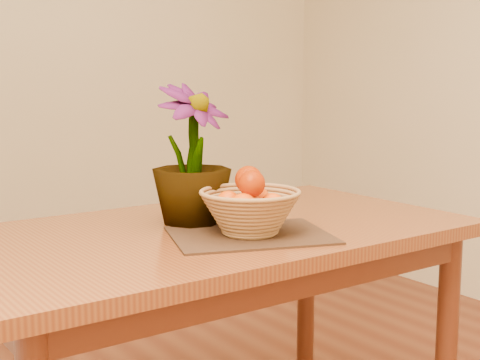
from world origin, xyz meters
TOP-DOWN VIEW (x-y plane):
  - table at (0.00, 0.30)m, footprint 1.40×0.80m
  - placemat at (0.01, 0.15)m, footprint 0.48×0.42m
  - wicker_basket at (0.01, 0.15)m, footprint 0.26×0.26m
  - orange_pile at (0.01, 0.15)m, footprint 0.17×0.16m
  - potted_plant at (-0.04, 0.36)m, footprint 0.27×0.27m

SIDE VIEW (x-z plane):
  - table at x=0.00m, z-range 0.29..1.04m
  - placemat at x=0.01m, z-range 0.75..0.76m
  - wicker_basket at x=0.01m, z-range 0.76..0.86m
  - orange_pile at x=0.01m, z-range 0.80..0.93m
  - potted_plant at x=-0.04m, z-range 0.75..1.14m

